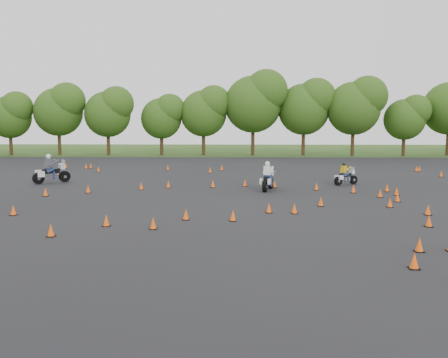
% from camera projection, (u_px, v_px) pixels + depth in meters
% --- Properties ---
extents(ground, '(140.00, 140.00, 0.00)m').
position_uv_depth(ground, '(222.00, 216.00, 22.41)').
color(ground, '#2D5119').
rests_on(ground, ground).
extents(asphalt_pad, '(62.00, 62.00, 0.00)m').
position_uv_depth(asphalt_pad, '(225.00, 196.00, 28.37)').
color(asphalt_pad, black).
rests_on(asphalt_pad, ground).
extents(treeline, '(86.92, 32.29, 11.04)m').
position_uv_depth(treeline, '(262.00, 118.00, 56.84)').
color(treeline, '#2E4E16').
rests_on(treeline, ground).
extents(traffic_cones, '(36.25, 32.43, 0.45)m').
position_uv_depth(traffic_cones, '(232.00, 191.00, 28.81)').
color(traffic_cones, '#FF570A').
rests_on(traffic_cones, asphalt_pad).
extents(rider_grey, '(2.49, 2.31, 2.01)m').
position_uv_depth(rider_grey, '(51.00, 168.00, 34.16)').
color(rider_grey, '#414449').
rests_on(rider_grey, ground).
extents(rider_yellow, '(1.98, 1.52, 1.50)m').
position_uv_depth(rider_yellow, '(346.00, 174.00, 33.21)').
color(rider_yellow, gold).
rests_on(rider_yellow, ground).
extents(rider_white, '(1.33, 2.43, 1.80)m').
position_uv_depth(rider_white, '(268.00, 176.00, 30.56)').
color(rider_white, silver).
rests_on(rider_white, ground).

